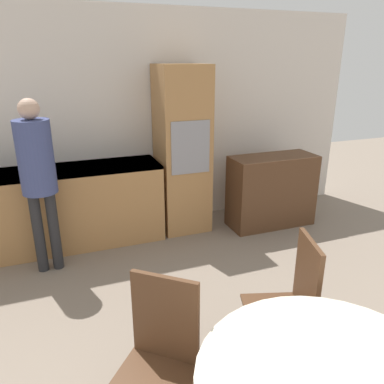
# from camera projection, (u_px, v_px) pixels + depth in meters

# --- Properties ---
(wall_back) EXTENTS (6.13, 0.05, 2.60)m
(wall_back) POSITION_uv_depth(u_px,v_px,m) (127.00, 123.00, 4.48)
(wall_back) COLOR silver
(wall_back) RESTS_ON ground_plane
(kitchen_counter) EXTENTS (2.46, 0.60, 0.90)m
(kitchen_counter) POSITION_uv_depth(u_px,v_px,m) (50.00, 208.00, 4.13)
(kitchen_counter) COLOR #AD7A47
(kitchen_counter) RESTS_ON ground_plane
(oven_unit) EXTENTS (0.57, 0.59, 1.97)m
(oven_unit) POSITION_uv_depth(u_px,v_px,m) (182.00, 151.00, 4.48)
(oven_unit) COLOR #AD7A47
(oven_unit) RESTS_ON ground_plane
(sideboard) EXTENTS (1.08, 0.45, 0.90)m
(sideboard) POSITION_uv_depth(u_px,v_px,m) (271.00, 191.00, 4.72)
(sideboard) COLOR #51331E
(sideboard) RESTS_ON ground_plane
(chair_far_left) EXTENTS (0.56, 0.56, 0.98)m
(chair_far_left) POSITION_uv_depth(u_px,v_px,m) (159.00, 356.00, 1.98)
(chair_far_left) COLOR #51331E
(chair_far_left) RESTS_ON ground_plane
(chair_far_right) EXTENTS (0.50, 0.50, 0.98)m
(chair_far_right) POSITION_uv_depth(u_px,v_px,m) (291.00, 300.00, 2.43)
(chair_far_right) COLOR #51331E
(chair_far_right) RESTS_ON ground_plane
(person_standing) EXTENTS (0.32, 0.32, 1.70)m
(person_standing) POSITION_uv_depth(u_px,v_px,m) (37.00, 169.00, 3.48)
(person_standing) COLOR #262628
(person_standing) RESTS_ON ground_plane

